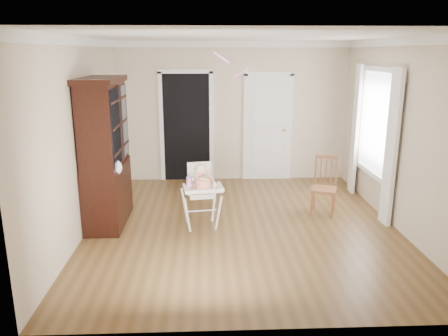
{
  "coord_description": "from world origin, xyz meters",
  "views": [
    {
      "loc": [
        -0.52,
        -6.02,
        2.51
      ],
      "look_at": [
        -0.27,
        -0.08,
        0.92
      ],
      "focal_mm": 35.0,
      "sensor_mm": 36.0,
      "label": 1
    }
  ],
  "objects_px": {
    "high_chair": "(201,188)",
    "china_cabinet": "(105,153)",
    "dining_chair": "(324,187)",
    "cake": "(203,184)",
    "sippy_cup": "(189,181)"
  },
  "relations": [
    {
      "from": "cake",
      "to": "sippy_cup",
      "type": "height_order",
      "value": "sippy_cup"
    },
    {
      "from": "high_chair",
      "to": "china_cabinet",
      "type": "height_order",
      "value": "china_cabinet"
    },
    {
      "from": "cake",
      "to": "china_cabinet",
      "type": "bearing_deg",
      "value": 162.56
    },
    {
      "from": "sippy_cup",
      "to": "dining_chair",
      "type": "xyz_separation_m",
      "value": [
        2.1,
        0.63,
        -0.31
      ]
    },
    {
      "from": "china_cabinet",
      "to": "dining_chair",
      "type": "height_order",
      "value": "china_cabinet"
    },
    {
      "from": "dining_chair",
      "to": "cake",
      "type": "bearing_deg",
      "value": -138.1
    },
    {
      "from": "cake",
      "to": "dining_chair",
      "type": "height_order",
      "value": "dining_chair"
    },
    {
      "from": "china_cabinet",
      "to": "dining_chair",
      "type": "distance_m",
      "value": 3.39
    },
    {
      "from": "sippy_cup",
      "to": "dining_chair",
      "type": "height_order",
      "value": "dining_chair"
    },
    {
      "from": "sippy_cup",
      "to": "china_cabinet",
      "type": "bearing_deg",
      "value": 163.05
    },
    {
      "from": "high_chair",
      "to": "dining_chair",
      "type": "bearing_deg",
      "value": 5.75
    },
    {
      "from": "cake",
      "to": "china_cabinet",
      "type": "xyz_separation_m",
      "value": [
        -1.42,
        0.45,
        0.35
      ]
    },
    {
      "from": "sippy_cup",
      "to": "china_cabinet",
      "type": "height_order",
      "value": "china_cabinet"
    },
    {
      "from": "dining_chair",
      "to": "china_cabinet",
      "type": "bearing_deg",
      "value": -153.95
    },
    {
      "from": "china_cabinet",
      "to": "high_chair",
      "type": "bearing_deg",
      "value": -9.06
    }
  ]
}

